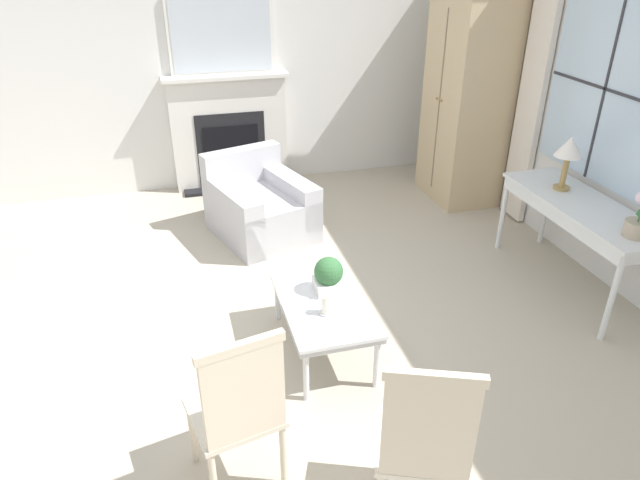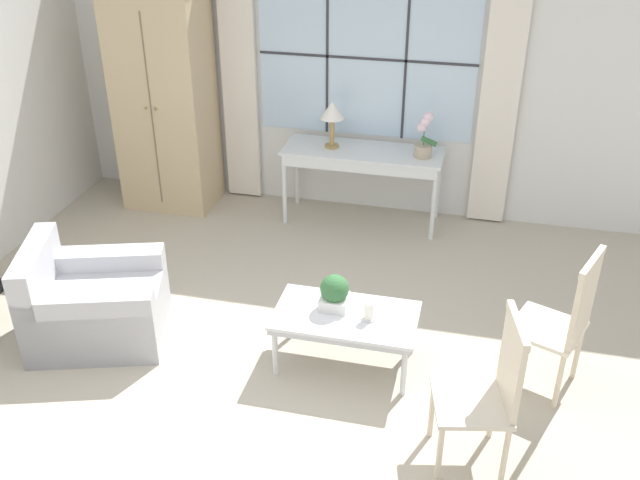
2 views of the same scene
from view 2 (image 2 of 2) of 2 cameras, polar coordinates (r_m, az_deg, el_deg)
The scene contains 12 objects.
ground_plane at distance 5.06m, azimuth -3.04°, elevation -12.03°, with size 14.00×14.00×0.00m, color #B2A893.
wall_back_windowed at distance 7.03m, azimuth 3.72°, elevation 13.13°, with size 7.20×0.14×2.80m.
armoire at distance 7.32m, azimuth -12.34°, elevation 11.28°, with size 0.96×0.69×2.31m.
console_table at distance 6.92m, azimuth 3.44°, elevation 6.59°, with size 1.53×0.55×0.76m.
table_lamp at distance 6.83m, azimuth 0.98°, elevation 10.12°, with size 0.23×0.23×0.46m.
potted_orchid at distance 6.74m, azimuth 8.31°, elevation 8.01°, with size 0.21×0.17×0.44m.
armchair_upholstered at distance 5.68m, azimuth -17.64°, elevation -5.02°, with size 1.16×1.07×0.78m.
side_chair_wooden at distance 5.00m, azimuth 19.03°, elevation -5.84°, with size 0.57×0.57×1.07m.
accent_chair_wooden at distance 4.33m, azimuth 13.52°, elevation -11.30°, with size 0.52×0.52×1.04m.
coffee_table at distance 5.07m, azimuth 2.07°, elevation -6.37°, with size 1.01×0.57×0.43m.
potted_plant_small at distance 5.04m, azimuth 1.17°, elevation -4.21°, with size 0.21×0.21×0.26m.
pillar_candle at distance 4.96m, azimuth 3.93°, elevation -5.75°, with size 0.09×0.09×0.15m.
Camera 2 is at (1.14, -3.63, 3.34)m, focal length 40.00 mm.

